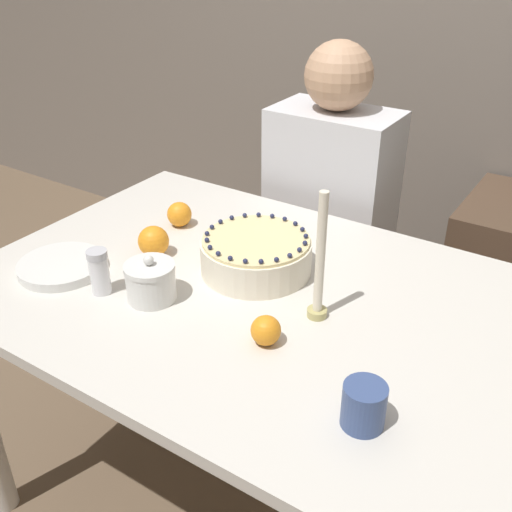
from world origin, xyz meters
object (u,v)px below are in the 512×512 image
(sugar_shaker, at_px, (99,272))
(cake, at_px, (256,255))
(sugar_bowl, at_px, (151,281))
(candle, at_px, (320,268))
(person_man_blue_shirt, at_px, (327,246))

(sugar_shaker, bearing_deg, cake, 48.46)
(sugar_bowl, xyz_separation_m, candle, (0.36, 0.15, 0.08))
(cake, xyz_separation_m, person_man_blue_shirt, (-0.09, 0.59, -0.27))
(sugar_shaker, relative_size, candle, 0.37)
(sugar_shaker, bearing_deg, person_man_blue_shirt, 79.29)
(cake, distance_m, candle, 0.25)
(cake, distance_m, sugar_shaker, 0.38)
(cake, bearing_deg, sugar_bowl, -119.37)
(cake, relative_size, candle, 0.92)
(cake, height_order, candle, candle)
(sugar_bowl, bearing_deg, candle, 22.42)
(cake, relative_size, sugar_bowl, 2.35)
(sugar_bowl, height_order, person_man_blue_shirt, person_man_blue_shirt)
(cake, distance_m, person_man_blue_shirt, 0.66)
(candle, relative_size, person_man_blue_shirt, 0.25)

